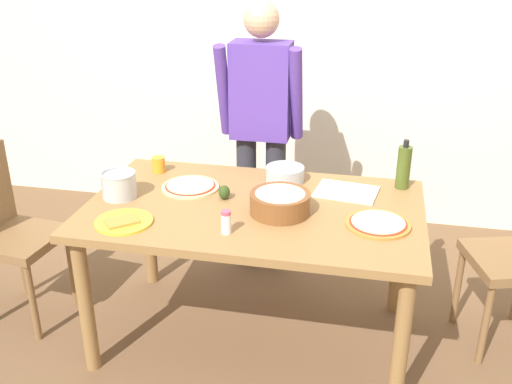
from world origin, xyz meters
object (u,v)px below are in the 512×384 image
pizza_cooked_on_tray (378,224)px  salt_shaker (226,222)px  dining_table (254,223)px  person_cook (261,122)px  chair_wooden_left (6,226)px  popcorn_bowl (280,201)px  steel_pot (119,184)px  cutting_board_white (346,192)px  cup_orange (159,165)px  olive_oil_bottle (404,167)px  pizza_raw_on_board (190,186)px  avocado (224,192)px  mixing_bowl_steel (285,174)px  plate_with_slice (123,222)px

pizza_cooked_on_tray → salt_shaker: 0.68m
dining_table → person_cook: 0.81m
chair_wooden_left → popcorn_bowl: size_ratio=3.39×
steel_pot → cutting_board_white: size_ratio=0.58×
dining_table → cup_orange: size_ratio=18.82×
chair_wooden_left → olive_oil_bottle: size_ratio=3.71×
cup_orange → salt_shaker: salt_shaker is taller
person_cook → olive_oil_bottle: bearing=-25.5°
pizza_cooked_on_tray → popcorn_bowl: (-0.45, 0.04, 0.05)m
olive_oil_bottle → salt_shaker: bearing=-138.5°
pizza_raw_on_board → cutting_board_white: pizza_raw_on_board is taller
pizza_raw_on_board → cup_orange: size_ratio=3.43×
cutting_board_white → avocado: size_ratio=4.29×
chair_wooden_left → mixing_bowl_steel: (1.42, 0.39, 0.26)m
olive_oil_bottle → salt_shaker: (-0.75, -0.66, -0.06)m
pizza_raw_on_board → mixing_bowl_steel: (0.46, 0.19, 0.03)m
popcorn_bowl → mixing_bowl_steel: size_ratio=1.40×
pizza_raw_on_board → cutting_board_white: bearing=7.8°
avocado → chair_wooden_left: bearing=-174.7°
dining_table → plate_with_slice: 0.62m
pizza_raw_on_board → salt_shaker: size_ratio=2.75×
popcorn_bowl → chair_wooden_left: bearing=-179.6°
plate_with_slice → steel_pot: steel_pot is taller
salt_shaker → plate_with_slice: bearing=-179.3°
dining_table → salt_shaker: size_ratio=15.09×
plate_with_slice → avocado: bearing=42.8°
dining_table → chair_wooden_left: size_ratio=1.68×
steel_pot → cup_orange: steel_pot is taller
plate_with_slice → popcorn_bowl: popcorn_bowl is taller
pizza_raw_on_board → cutting_board_white: size_ratio=0.97×
plate_with_slice → cutting_board_white: size_ratio=0.87×
person_cook → salt_shaker: size_ratio=15.28×
cup_orange → mixing_bowl_steel: bearing=1.1°
salt_shaker → cutting_board_white: size_ratio=0.35×
dining_table → chair_wooden_left: chair_wooden_left is taller
plate_with_slice → popcorn_bowl: bearing=20.6°
olive_oil_bottle → cutting_board_white: 0.32m
chair_wooden_left → mixing_bowl_steel: chair_wooden_left is taller
plate_with_slice → cup_orange: 0.62m
pizza_raw_on_board → olive_oil_bottle: 1.08m
steel_pot → pizza_cooked_on_tray: bearing=-2.3°
pizza_raw_on_board → pizza_cooked_on_tray: 0.97m
chair_wooden_left → salt_shaker: 1.31m
mixing_bowl_steel → olive_oil_bottle: (0.60, 0.04, 0.07)m
pizza_cooked_on_tray → salt_shaker: bearing=-162.0°
pizza_raw_on_board → mixing_bowl_steel: 0.50m
plate_with_slice → steel_pot: (-0.13, 0.27, 0.06)m
dining_table → pizza_cooked_on_tray: 0.60m
cup_orange → salt_shaker: 0.81m
pizza_cooked_on_tray → mixing_bowl_steel: (-0.49, 0.41, 0.03)m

